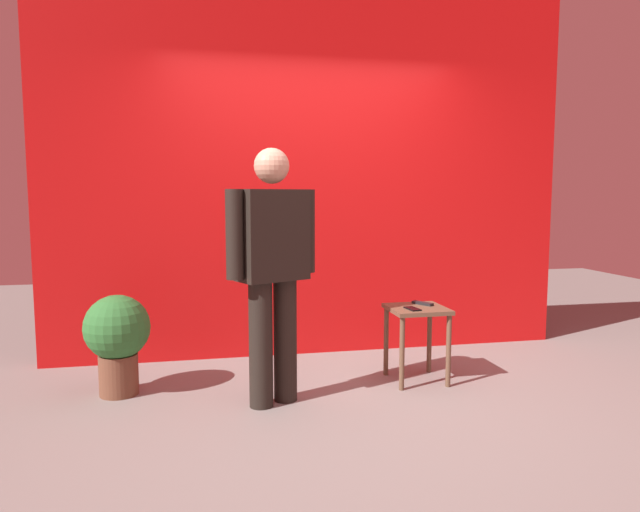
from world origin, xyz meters
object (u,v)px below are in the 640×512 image
(cell_phone, at_px, (413,309))
(tv_remote, at_px, (423,303))
(side_table, at_px, (417,322))
(potted_plant, at_px, (117,336))
(standing_person, at_px, (272,263))

(cell_phone, distance_m, tv_remote, 0.20)
(side_table, height_order, tv_remote, tv_remote)
(tv_remote, height_order, potted_plant, potted_plant)
(standing_person, bearing_deg, tv_remote, 15.33)
(tv_remote, distance_m, potted_plant, 2.17)
(cell_phone, bearing_deg, tv_remote, 39.92)
(cell_phone, distance_m, potted_plant, 2.05)
(potted_plant, bearing_deg, side_table, -3.91)
(side_table, xyz_separation_m, tv_remote, (0.07, 0.08, 0.12))
(standing_person, relative_size, potted_plant, 2.40)
(side_table, bearing_deg, cell_phone, -130.27)
(standing_person, relative_size, side_table, 3.01)
(cell_phone, bearing_deg, potted_plant, 165.92)
(side_table, xyz_separation_m, cell_phone, (-0.06, -0.08, 0.12))
(standing_person, xyz_separation_m, side_table, (1.08, 0.24, -0.49))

